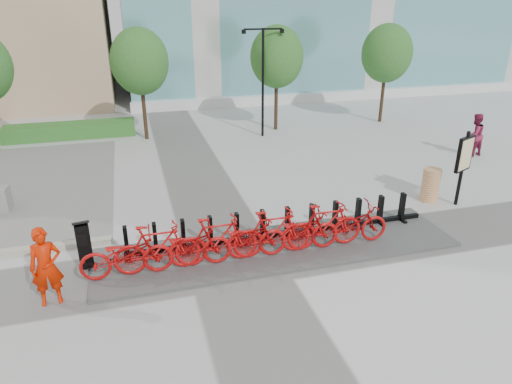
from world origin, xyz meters
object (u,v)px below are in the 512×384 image
object	(u,v)px
pedestrian	(474,135)
construction_barrel	(431,185)
bike_0	(126,255)
worker_red	(46,267)
kiosk	(84,244)
map_sign	(464,157)

from	to	relation	value
pedestrian	construction_barrel	size ratio (longest dim) A/B	1.64
bike_0	worker_red	xyz separation A→B (m)	(-1.64, -0.52, 0.26)
pedestrian	construction_barrel	bearing A→B (deg)	29.85
worker_red	construction_barrel	world-z (taller)	worker_red
pedestrian	bike_0	bearing A→B (deg)	13.36
bike_0	worker_red	world-z (taller)	worker_red
bike_0	kiosk	world-z (taller)	kiosk
kiosk	construction_barrel	bearing A→B (deg)	-2.48
kiosk	pedestrian	world-z (taller)	pedestrian
bike_0	pedestrian	world-z (taller)	pedestrian
kiosk	map_sign	bearing A→B (deg)	-5.48
bike_0	construction_barrel	xyz separation A→B (m)	(9.69, 2.04, -0.09)
worker_red	pedestrian	world-z (taller)	pedestrian
bike_0	worker_red	size ratio (longest dim) A/B	1.19
kiosk	map_sign	size ratio (longest dim) A/B	0.52
worker_red	construction_barrel	xyz separation A→B (m)	(11.33, 2.56, -0.35)
kiosk	bike_0	bearing A→B (deg)	-45.16
bike_0	map_sign	xyz separation A→B (m)	(10.37, 1.53, 0.98)
map_sign	pedestrian	bearing A→B (deg)	22.31
bike_0	construction_barrel	size ratio (longest dim) A/B	1.94
worker_red	bike_0	bearing A→B (deg)	10.38
map_sign	bike_0	bearing A→B (deg)	164.36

